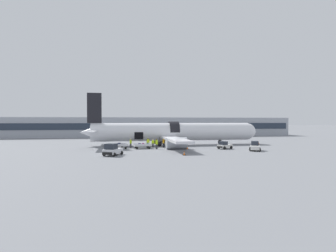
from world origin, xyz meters
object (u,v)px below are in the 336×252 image
(baggage_tug_lead, at_px, (255,147))
(ground_crew_loader_b, at_px, (131,143))
(ground_crew_loader_a, at_px, (153,143))
(ground_crew_supervisor, at_px, (148,142))
(baggage_tug_rear, at_px, (224,146))
(baggage_cart_loading, at_px, (143,146))
(baggage_cart_queued, at_px, (119,146))
(ground_crew_driver, at_px, (157,144))
(airplane, at_px, (171,132))
(ground_crew_helper, at_px, (164,143))
(baggage_tug_mid, at_px, (112,150))

(baggage_tug_lead, height_order, ground_crew_loader_b, ground_crew_loader_b)
(ground_crew_loader_a, bearing_deg, ground_crew_loader_b, 178.08)
(ground_crew_supervisor, bearing_deg, baggage_tug_rear, -23.34)
(baggage_tug_rear, distance_m, baggage_cart_loading, 14.49)
(baggage_cart_queued, distance_m, ground_crew_loader_b, 2.90)
(baggage_cart_loading, bearing_deg, ground_crew_driver, -33.11)
(airplane, height_order, baggage_cart_queued, airplane)
(baggage_tug_lead, distance_m, ground_crew_loader_a, 18.10)
(ground_crew_loader_b, bearing_deg, baggage_tug_rear, -17.17)
(baggage_cart_loading, distance_m, ground_crew_driver, 2.74)
(baggage_cart_queued, bearing_deg, baggage_cart_loading, 0.46)
(ground_crew_helper, bearing_deg, airplane, 63.98)
(baggage_tug_mid, height_order, ground_crew_loader_b, baggage_tug_mid)
(ground_crew_driver, relative_size, ground_crew_helper, 1.08)
(baggage_cart_queued, distance_m, ground_crew_driver, 6.68)
(ground_crew_loader_a, relative_size, ground_crew_loader_b, 0.92)
(baggage_tug_mid, bearing_deg, airplane, 51.80)
(baggage_tug_lead, xyz_separation_m, ground_crew_helper, (-14.10, 7.79, 0.22))
(ground_crew_helper, bearing_deg, baggage_tug_mid, -133.13)
(baggage_tug_mid, distance_m, ground_crew_loader_a, 12.56)
(ground_crew_supervisor, bearing_deg, ground_crew_loader_b, -170.10)
(baggage_tug_mid, bearing_deg, ground_crew_helper, 46.87)
(ground_crew_driver, bearing_deg, ground_crew_supervisor, 105.27)
(baggage_cart_loading, relative_size, ground_crew_driver, 2.21)
(baggage_tug_lead, distance_m, ground_crew_driver, 16.62)
(baggage_tug_lead, relative_size, ground_crew_supervisor, 1.94)
(ground_crew_loader_a, bearing_deg, ground_crew_supervisor, 139.70)
(ground_crew_loader_a, relative_size, ground_crew_helper, 0.90)
(ground_crew_supervisor, height_order, ground_crew_helper, ground_crew_supervisor)
(baggage_cart_queued, relative_size, ground_crew_loader_b, 2.41)
(baggage_tug_mid, bearing_deg, baggage_tug_rear, 15.76)
(airplane, height_order, ground_crew_helper, airplane)
(ground_crew_supervisor, distance_m, ground_crew_helper, 3.06)
(airplane, xyz_separation_m, ground_crew_loader_a, (-4.28, -4.22, -1.81))
(baggage_cart_loading, height_order, ground_crew_supervisor, ground_crew_supervisor)
(ground_crew_helper, bearing_deg, ground_crew_loader_a, 161.64)
(airplane, relative_size, baggage_cart_loading, 9.04)
(baggage_tug_mid, height_order, baggage_tug_rear, baggage_tug_mid)
(airplane, xyz_separation_m, baggage_cart_loading, (-6.31, -5.96, -2.14))
(baggage_cart_queued, bearing_deg, ground_crew_driver, -12.45)
(baggage_tug_mid, relative_size, ground_crew_loader_a, 2.36)
(baggage_tug_mid, bearing_deg, ground_crew_loader_a, 55.25)
(ground_crew_supervisor, relative_size, ground_crew_helper, 1.02)
(baggage_cart_loading, height_order, ground_crew_loader_b, ground_crew_loader_b)
(baggage_tug_mid, xyz_separation_m, baggage_cart_loading, (5.14, 8.58, -0.26))
(airplane, bearing_deg, ground_crew_driver, -118.60)
(ground_crew_loader_b, bearing_deg, baggage_cart_queued, -138.39)
(baggage_tug_lead, bearing_deg, baggage_tug_mid, -175.32)
(baggage_tug_mid, bearing_deg, baggage_cart_loading, 59.10)
(baggage_tug_lead, distance_m, baggage_tug_rear, 5.27)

